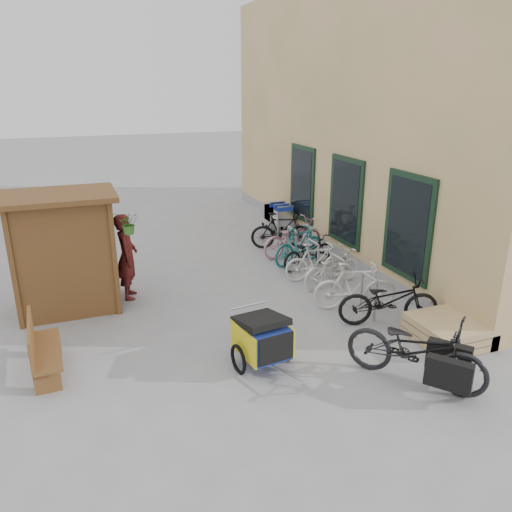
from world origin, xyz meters
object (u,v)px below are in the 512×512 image
object	(u,v)px
bike_2	(332,268)
child_trailer	(262,337)
shopping_carts	(276,213)
bike_3	(316,262)
pallet_stack	(445,331)
bike_1	(355,286)
person_kiosk	(127,257)
bike_0	(389,300)
bike_6	(293,237)
bike_4	(308,252)
bike_7	(282,231)
bench	(41,348)
kiosk	(58,237)
bike_5	(299,245)
cargo_bike	(417,350)

from	to	relation	value
bike_2	child_trailer	bearing A→B (deg)	120.18
shopping_carts	bike_3	xyz separation A→B (m)	(-0.77, -4.21, -0.09)
pallet_stack	bike_1	world-z (taller)	bike_1
person_kiosk	bike_0	bearing A→B (deg)	-114.29
bike_1	bike_6	xyz separation A→B (m)	(0.26, 3.56, -0.01)
pallet_stack	bike_1	distance (m)	1.95
shopping_carts	bike_1	distance (m)	6.00
child_trailer	bike_6	bearing A→B (deg)	52.52
bike_4	pallet_stack	bearing A→B (deg)	170.11
person_kiosk	bike_6	xyz separation A→B (m)	(4.46, 1.29, -0.42)
child_trailer	bike_7	bearing A→B (deg)	55.88
person_kiosk	shopping_carts	bearing A→B (deg)	-43.23
bike_2	shopping_carts	bearing A→B (deg)	-20.96
bench	person_kiosk	world-z (taller)	person_kiosk
bike_2	bike_4	xyz separation A→B (m)	(0.00, 1.23, -0.01)
pallet_stack	bike_0	distance (m)	1.14
person_kiosk	bike_7	size ratio (longest dim) A/B	1.08
pallet_stack	bike_4	size ratio (longest dim) A/B	0.75
kiosk	bike_0	bearing A→B (deg)	-26.98
kiosk	bike_4	bearing A→B (deg)	4.32
bike_5	bike_3	bearing A→B (deg)	155.86
bike_2	cargo_bike	bearing A→B (deg)	155.87
bike_1	bike_7	world-z (taller)	bike_7
bike_4	bike_7	size ratio (longest dim) A/B	0.94
cargo_bike	person_kiosk	bearing A→B (deg)	89.46
shopping_carts	bike_2	bearing A→B (deg)	-97.20
bike_6	bike_7	size ratio (longest dim) A/B	1.12
bench	bike_3	distance (m)	6.26
child_trailer	bike_7	world-z (taller)	bike_7
cargo_bike	bike_7	world-z (taller)	cargo_bike
shopping_carts	bike_6	distance (m)	2.44
bike_0	bike_4	bearing A→B (deg)	19.27
bike_4	bike_6	world-z (taller)	bike_6
bike_2	bike_4	world-z (taller)	bike_2
cargo_bike	bike_2	distance (m)	4.00
cargo_bike	bike_6	xyz separation A→B (m)	(0.78, 6.19, -0.05)
bike_3	bike_5	distance (m)	1.17
pallet_stack	bike_6	distance (m)	5.36
cargo_bike	bike_1	distance (m)	2.68
bench	bike_5	size ratio (longest dim) A/B	0.88
cargo_bike	bike_4	world-z (taller)	cargo_bike
bench	bike_2	size ratio (longest dim) A/B	0.89
child_trailer	person_kiosk	size ratio (longest dim) A/B	0.87
person_kiosk	kiosk	bearing A→B (deg)	107.71
person_kiosk	bench	bearing A→B (deg)	157.69
bike_0	bike_3	size ratio (longest dim) A/B	1.25
bench	bike_6	bearing A→B (deg)	29.84
shopping_carts	bike_5	bearing A→B (deg)	-102.26
bike_1	shopping_carts	bearing A→B (deg)	11.35
child_trailer	person_kiosk	xyz separation A→B (m)	(-1.67, 3.61, 0.41)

